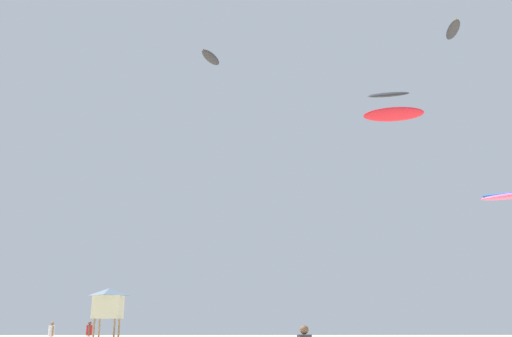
{
  "coord_description": "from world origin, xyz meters",
  "views": [
    {
      "loc": [
        -0.51,
        -10.68,
        1.76
      ],
      "look_at": [
        0.0,
        21.54,
        10.83
      ],
      "focal_mm": 37.96,
      "sensor_mm": 36.0,
      "label": 1
    }
  ],
  "objects_px": {
    "person_left": "(89,333)",
    "lifeguard_tower": "(108,303)",
    "kite_aloft_0": "(453,30)",
    "kite_aloft_5": "(393,114)",
    "person_midground": "(51,333)",
    "kite_aloft_3": "(211,58)",
    "kite_aloft_6": "(388,95)"
  },
  "relations": [
    {
      "from": "kite_aloft_3",
      "to": "kite_aloft_5",
      "type": "height_order",
      "value": "kite_aloft_3"
    },
    {
      "from": "kite_aloft_3",
      "to": "kite_aloft_0",
      "type": "bearing_deg",
      "value": 12.32
    },
    {
      "from": "person_midground",
      "to": "lifeguard_tower",
      "type": "height_order",
      "value": "lifeguard_tower"
    },
    {
      "from": "lifeguard_tower",
      "to": "kite_aloft_6",
      "type": "xyz_separation_m",
      "value": [
        22.25,
        -1.11,
        16.82
      ]
    },
    {
      "from": "kite_aloft_0",
      "to": "kite_aloft_3",
      "type": "xyz_separation_m",
      "value": [
        -17.66,
        -3.86,
        -4.42
      ]
    },
    {
      "from": "person_left",
      "to": "lifeguard_tower",
      "type": "bearing_deg",
      "value": -96.08
    },
    {
      "from": "person_left",
      "to": "kite_aloft_0",
      "type": "distance_m",
      "value": 33.37
    },
    {
      "from": "kite_aloft_5",
      "to": "kite_aloft_6",
      "type": "distance_m",
      "value": 15.56
    },
    {
      "from": "kite_aloft_0",
      "to": "kite_aloft_3",
      "type": "bearing_deg",
      "value": -167.68
    },
    {
      "from": "kite_aloft_0",
      "to": "kite_aloft_6",
      "type": "xyz_separation_m",
      "value": [
        -3.56,
        5.8,
        -2.73
      ]
    },
    {
      "from": "kite_aloft_6",
      "to": "person_left",
      "type": "bearing_deg",
      "value": -167.27
    },
    {
      "from": "kite_aloft_0",
      "to": "kite_aloft_5",
      "type": "distance_m",
      "value": 14.29
    },
    {
      "from": "person_midground",
      "to": "person_left",
      "type": "xyz_separation_m",
      "value": [
        2.34,
        0.21,
        0.01
      ]
    },
    {
      "from": "kite_aloft_0",
      "to": "kite_aloft_3",
      "type": "relative_size",
      "value": 1.39
    },
    {
      "from": "lifeguard_tower",
      "to": "kite_aloft_0",
      "type": "distance_m",
      "value": 33.11
    },
    {
      "from": "kite_aloft_0",
      "to": "kite_aloft_3",
      "type": "distance_m",
      "value": 18.61
    },
    {
      "from": "kite_aloft_5",
      "to": "kite_aloft_0",
      "type": "bearing_deg",
      "value": 46.93
    },
    {
      "from": "kite_aloft_0",
      "to": "kite_aloft_5",
      "type": "bearing_deg",
      "value": -133.07
    },
    {
      "from": "kite_aloft_5",
      "to": "kite_aloft_6",
      "type": "bearing_deg",
      "value": 75.13
    },
    {
      "from": "person_left",
      "to": "kite_aloft_6",
      "type": "bearing_deg",
      "value": -177.08
    },
    {
      "from": "lifeguard_tower",
      "to": "person_left",
      "type": "bearing_deg",
      "value": -86.27
    },
    {
      "from": "kite_aloft_3",
      "to": "kite_aloft_6",
      "type": "distance_m",
      "value": 17.18
    },
    {
      "from": "person_left",
      "to": "kite_aloft_5",
      "type": "height_order",
      "value": "kite_aloft_5"
    },
    {
      "from": "kite_aloft_6",
      "to": "kite_aloft_5",
      "type": "bearing_deg",
      "value": -104.87
    },
    {
      "from": "person_left",
      "to": "lifeguard_tower",
      "type": "height_order",
      "value": "lifeguard_tower"
    },
    {
      "from": "person_left",
      "to": "kite_aloft_3",
      "type": "xyz_separation_m",
      "value": [
        7.75,
        -4.72,
        17.18
      ]
    },
    {
      "from": "kite_aloft_5",
      "to": "person_midground",
      "type": "bearing_deg",
      "value": 158.2
    },
    {
      "from": "kite_aloft_0",
      "to": "kite_aloft_6",
      "type": "height_order",
      "value": "kite_aloft_0"
    },
    {
      "from": "kite_aloft_3",
      "to": "person_midground",
      "type": "bearing_deg",
      "value": 155.96
    },
    {
      "from": "person_midground",
      "to": "person_left",
      "type": "relative_size",
      "value": 0.99
    },
    {
      "from": "lifeguard_tower",
      "to": "kite_aloft_6",
      "type": "relative_size",
      "value": 1.18
    },
    {
      "from": "lifeguard_tower",
      "to": "kite_aloft_6",
      "type": "bearing_deg",
      "value": -2.85
    }
  ]
}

